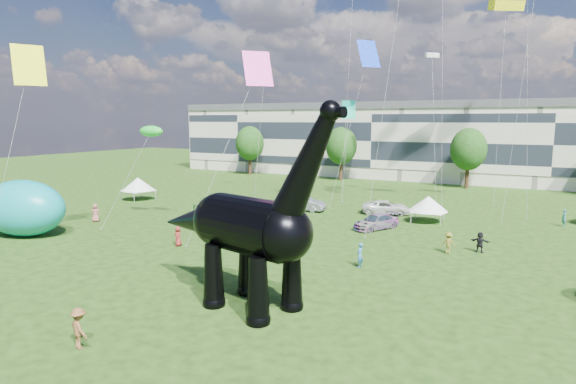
% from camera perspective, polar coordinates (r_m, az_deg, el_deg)
% --- Properties ---
extents(ground, '(220.00, 220.00, 0.00)m').
position_cam_1_polar(ground, '(29.90, -11.07, -11.28)').
color(ground, '#16330C').
rests_on(ground, ground).
extents(terrace_row, '(78.00, 11.00, 12.00)m').
position_cam_1_polar(terrace_row, '(87.69, 10.97, 5.75)').
color(terrace_row, beige).
rests_on(terrace_row, ground).
extents(tree_far_left, '(5.20, 5.20, 9.44)m').
position_cam_1_polar(tree_far_left, '(88.83, -4.57, 6.10)').
color(tree_far_left, '#382314').
rests_on(tree_far_left, ground).
extents(tree_mid_left, '(5.20, 5.20, 9.44)m').
position_cam_1_polar(tree_mid_left, '(80.54, 6.33, 5.83)').
color(tree_mid_left, '#382314').
rests_on(tree_mid_left, ground).
extents(tree_mid_right, '(5.20, 5.20, 9.44)m').
position_cam_1_polar(tree_mid_right, '(75.41, 20.63, 5.15)').
color(tree_mid_right, '#382314').
rests_on(tree_mid_right, ground).
extents(dinosaur_sculpture, '(13.89, 5.44, 11.35)m').
position_cam_1_polar(dinosaur_sculpture, '(26.01, -5.24, -4.31)').
color(dinosaur_sculpture, black).
rests_on(dinosaur_sculpture, ground).
extents(car_silver, '(2.89, 4.74, 1.51)m').
position_cam_1_polar(car_silver, '(50.12, -3.49, -2.16)').
color(car_silver, '#AFAEB3').
rests_on(car_silver, ground).
extents(car_grey, '(5.23, 2.21, 1.68)m').
position_cam_1_polar(car_grey, '(53.73, 1.76, -1.33)').
color(car_grey, gray).
rests_on(car_grey, ground).
extents(car_white, '(5.68, 3.79, 1.45)m').
position_cam_1_polar(car_white, '(52.87, 11.59, -1.79)').
color(car_white, silver).
rests_on(car_white, ground).
extents(car_dark, '(3.98, 5.10, 1.38)m').
position_cam_1_polar(car_dark, '(45.41, 10.40, -3.50)').
color(car_dark, '#595960').
rests_on(car_dark, ground).
extents(gazebo_near, '(4.04, 4.04, 2.64)m').
position_cam_1_polar(gazebo_near, '(49.38, 16.28, -1.36)').
color(gazebo_near, white).
rests_on(gazebo_near, ground).
extents(gazebo_left, '(4.97, 4.97, 2.87)m').
position_cam_1_polar(gazebo_left, '(63.51, -17.35, 0.89)').
color(gazebo_left, white).
rests_on(gazebo_left, ground).
extents(inflatable_teal, '(8.73, 6.42, 4.94)m').
position_cam_1_polar(inflatable_teal, '(47.72, -28.86, -1.67)').
color(inflatable_teal, '#0C9299').
rests_on(inflatable_teal, ground).
extents(visitors, '(41.79, 39.36, 1.88)m').
position_cam_1_polar(visitors, '(36.59, -0.68, -6.01)').
color(visitors, olive).
rests_on(visitors, ground).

